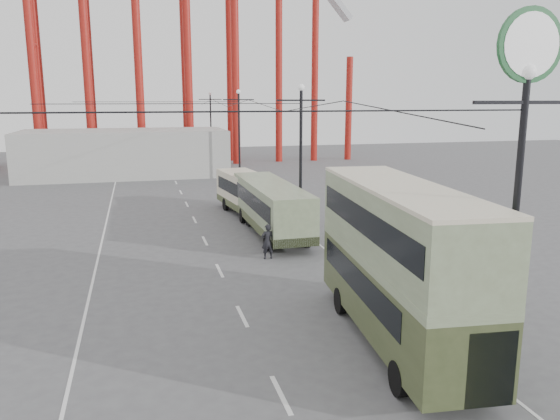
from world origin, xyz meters
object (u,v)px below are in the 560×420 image
object	(u,v)px
single_decker_cream	(250,193)
pedestrian	(268,241)
single_decker_green	(271,206)
lamp_post_near	(524,119)
double_decker_bus	(399,257)

from	to	relation	value
single_decker_cream	pedestrian	xyz separation A→B (m)	(-1.26, -10.82, -0.72)
single_decker_green	pedestrian	distance (m)	5.68
lamp_post_near	pedestrian	world-z (taller)	lamp_post_near
double_decker_bus	pedestrian	distance (m)	11.47
lamp_post_near	double_decker_bus	xyz separation A→B (m)	(-1.84, 3.33, -4.73)
pedestrian	single_decker_green	bearing A→B (deg)	-108.17
double_decker_bus	pedestrian	xyz separation A→B (m)	(-1.96, 11.09, -2.18)
single_decker_cream	pedestrian	distance (m)	10.92
lamp_post_near	single_decker_green	bearing A→B (deg)	96.60
pedestrian	lamp_post_near	bearing A→B (deg)	102.13
double_decker_bus	single_decker_green	distance (m)	16.56
single_decker_cream	double_decker_bus	bearing A→B (deg)	-95.00
double_decker_bus	single_decker_cream	world-z (taller)	double_decker_bus
double_decker_bus	single_decker_green	world-z (taller)	double_decker_bus
double_decker_bus	single_decker_green	xyz separation A→B (m)	(-0.45, 16.50, -1.33)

